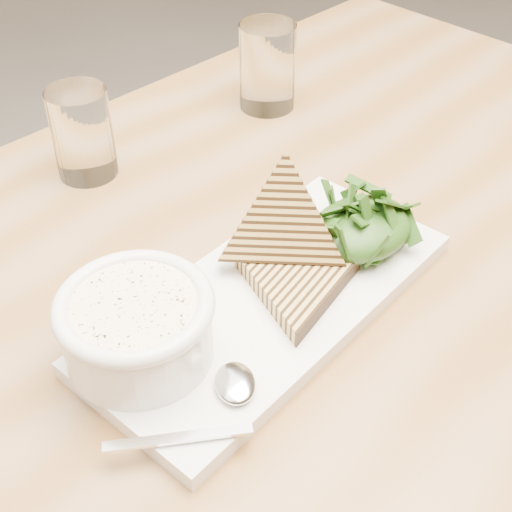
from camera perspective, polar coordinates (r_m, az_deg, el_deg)
table_top at (r=0.75m, az=3.99°, el=0.05°), size 1.24×0.89×0.04m
table_leg_br at (r=1.48m, az=9.76°, el=4.16°), size 0.06×0.06×0.71m
platter at (r=0.66m, az=1.10°, el=-3.61°), size 0.39×0.22×0.02m
soup_bowl at (r=0.60m, az=-9.41°, el=-6.08°), size 0.12×0.12×0.05m
soup at (r=0.57m, az=-9.72°, el=-4.06°), size 0.10×0.10×0.01m
bowl_rim at (r=0.57m, az=-9.75°, el=-3.92°), size 0.13×0.13×0.01m
sandwich_flat at (r=0.65m, az=3.29°, el=-2.36°), size 0.17×0.17×0.02m
sandwich_lean at (r=0.66m, az=2.19°, el=2.45°), size 0.19×0.19×0.16m
salad_base at (r=0.70m, az=8.42°, el=2.21°), size 0.11×0.09×0.04m
arugula_pile at (r=0.70m, az=8.47°, el=2.58°), size 0.11×0.10×0.05m
spoon_bowl at (r=0.58m, az=-1.67°, el=-10.12°), size 0.05×0.06×0.01m
spoon_handle at (r=0.55m, az=-6.23°, el=-14.27°), size 0.10×0.06×0.00m
glass_near at (r=0.84m, az=-13.73°, el=9.52°), size 0.07×0.07×0.10m
glass_far at (r=0.95m, az=0.91°, el=14.91°), size 0.07×0.07×0.11m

